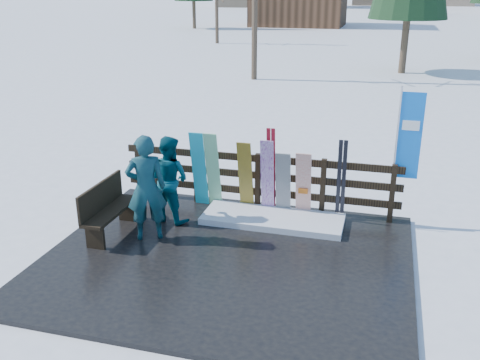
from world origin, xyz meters
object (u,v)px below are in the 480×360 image
(bench, at_px, (107,207))
(snowboard_0, at_px, (199,169))
(snowboard_1, at_px, (213,170))
(person_back, at_px, (169,179))
(snowboard_2, at_px, (245,176))
(snowboard_5, at_px, (303,185))
(snowboard_3, at_px, (267,177))
(person_front, at_px, (146,188))
(snowboard_4, at_px, (283,184))
(rental_flag, at_px, (406,141))

(bench, xyz_separation_m, snowboard_0, (1.17, 1.66, 0.28))
(snowboard_1, relative_size, person_back, 0.97)
(snowboard_2, distance_m, snowboard_5, 1.15)
(snowboard_1, height_order, snowboard_5, snowboard_1)
(bench, xyz_separation_m, snowboard_3, (2.58, 1.66, 0.25))
(snowboard_0, xyz_separation_m, snowboard_3, (1.40, 0.00, -0.03))
(person_front, bearing_deg, bench, -25.28)
(snowboard_0, relative_size, snowboard_3, 1.05)
(bench, distance_m, snowboard_2, 2.71)
(snowboard_4, distance_m, snowboard_5, 0.39)
(snowboard_5, bearing_deg, snowboard_2, 180.00)
(snowboard_3, bearing_deg, snowboard_0, 180.00)
(snowboard_5, xyz_separation_m, person_back, (-2.43, -0.79, 0.16))
(snowboard_4, height_order, rental_flag, rental_flag)
(bench, xyz_separation_m, person_back, (0.86, 0.87, 0.32))
(rental_flag, bearing_deg, snowboard_1, -175.73)
(snowboard_3, bearing_deg, person_front, -137.92)
(bench, bearing_deg, snowboard_5, 26.76)
(bench, xyz_separation_m, person_front, (0.78, 0.03, 0.44))
(snowboard_5, xyz_separation_m, rental_flag, (1.80, 0.27, 0.94))
(snowboard_1, height_order, person_front, person_front)
(rental_flag, bearing_deg, snowboard_3, -173.86)
(snowboard_0, bearing_deg, snowboard_4, -0.00)
(snowboard_3, relative_size, snowboard_4, 1.17)
(bench, relative_size, rental_flag, 0.58)
(snowboard_4, bearing_deg, snowboard_1, -180.00)
(bench, bearing_deg, person_back, 45.28)
(snowboard_2, height_order, rental_flag, rental_flag)
(snowboard_4, distance_m, person_back, 2.19)
(snowboard_1, distance_m, snowboard_5, 1.82)
(bench, distance_m, snowboard_4, 3.33)
(snowboard_1, xyz_separation_m, snowboard_4, (1.42, 0.00, -0.15))
(snowboard_0, height_order, snowboard_3, snowboard_0)
(snowboard_0, distance_m, snowboard_1, 0.29)
(snowboard_2, distance_m, person_front, 2.13)
(snowboard_2, xyz_separation_m, snowboard_3, (0.44, 0.00, 0.03))
(snowboard_3, bearing_deg, snowboard_1, -180.00)
(person_front, bearing_deg, snowboard_3, -165.58)
(rental_flag, bearing_deg, snowboard_2, -174.77)
(snowboard_0, distance_m, rental_flag, 4.00)
(snowboard_2, distance_m, snowboard_4, 0.76)
(snowboard_5, bearing_deg, snowboard_4, 180.00)
(snowboard_1, bearing_deg, snowboard_0, 180.00)
(snowboard_2, relative_size, snowboard_5, 1.10)
(snowboard_4, distance_m, person_front, 2.68)
(bench, bearing_deg, snowboard_4, 29.81)
(snowboard_5, height_order, rental_flag, rental_flag)
(bench, distance_m, snowboard_0, 2.05)
(snowboard_3, bearing_deg, snowboard_4, -0.00)
(person_back, bearing_deg, rental_flag, -149.21)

